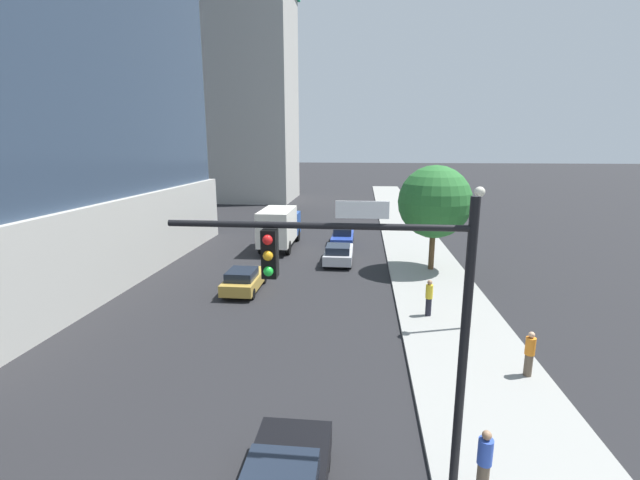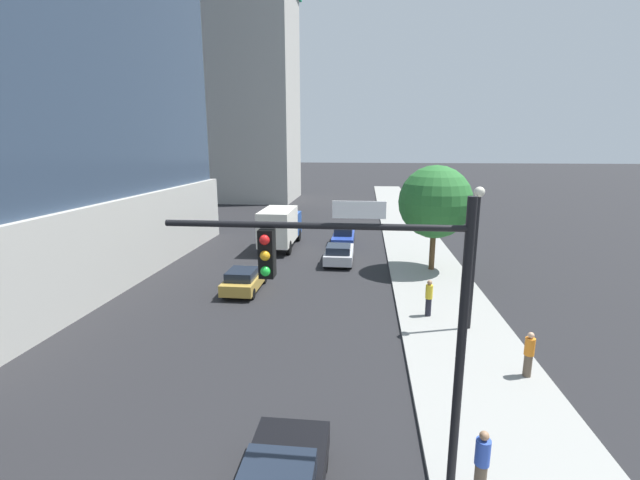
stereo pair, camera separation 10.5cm
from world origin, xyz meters
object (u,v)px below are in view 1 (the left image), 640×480
(street_lamp, at_px, (476,239))
(pedestrian_orange_shirt, at_px, (530,353))
(traffic_light_pole, at_px, (377,298))
(pedestrian_yellow_shirt, at_px, (429,297))
(car_silver, at_px, (339,253))
(street_tree, at_px, (435,202))
(car_blue, at_px, (343,236))
(construction_building, at_px, (250,78))
(pedestrian_blue_shirt, at_px, (484,462))
(car_gold, at_px, (244,280))
(box_truck, at_px, (279,226))

(street_lamp, xyz_separation_m, pedestrian_orange_shirt, (1.10, -3.94, -3.24))
(traffic_light_pole, height_order, pedestrian_orange_shirt, traffic_light_pole)
(street_lamp, xyz_separation_m, pedestrian_yellow_shirt, (-1.61, 1.27, -3.17))
(car_silver, bearing_deg, pedestrian_orange_shirt, -62.50)
(traffic_light_pole, xyz_separation_m, street_tree, (4.20, 18.92, -0.35))
(street_lamp, xyz_separation_m, car_blue, (-6.46, 16.43, -3.53))
(construction_building, relative_size, street_lamp, 6.42)
(traffic_light_pole, relative_size, pedestrian_blue_shirt, 4.21)
(street_lamp, xyz_separation_m, street_tree, (-0.28, 9.30, 0.36))
(pedestrian_blue_shirt, distance_m, pedestrian_orange_shirt, 6.33)
(pedestrian_blue_shirt, xyz_separation_m, pedestrian_orange_shirt, (3.02, 5.57, -0.00))
(pedestrian_blue_shirt, bearing_deg, pedestrian_orange_shirt, 61.53)
(construction_building, distance_m, car_gold, 45.88)
(street_lamp, relative_size, pedestrian_yellow_shirt, 3.57)
(pedestrian_orange_shirt, bearing_deg, pedestrian_yellow_shirt, 117.50)
(car_silver, height_order, box_truck, box_truck)
(car_gold, distance_m, box_truck, 10.48)
(car_blue, height_order, pedestrian_orange_shirt, pedestrian_orange_shirt)
(car_silver, bearing_deg, construction_building, 113.31)
(construction_building, height_order, street_tree, construction_building)
(street_lamp, distance_m, pedestrian_yellow_shirt, 3.78)
(street_tree, height_order, pedestrian_blue_shirt, street_tree)
(pedestrian_yellow_shirt, bearing_deg, car_blue, 107.75)
(car_silver, height_order, car_gold, car_silver)
(traffic_light_pole, relative_size, box_truck, 1.01)
(car_silver, relative_size, box_truck, 0.61)
(pedestrian_blue_shirt, bearing_deg, pedestrian_yellow_shirt, 88.35)
(street_lamp, bearing_deg, box_truck, 128.08)
(car_blue, xyz_separation_m, box_truck, (-4.99, -1.82, 1.12))
(street_tree, relative_size, car_silver, 1.60)
(traffic_light_pole, xyz_separation_m, pedestrian_blue_shirt, (2.57, 0.11, -3.95))
(construction_building, distance_m, car_silver, 41.73)
(car_silver, xyz_separation_m, car_gold, (-4.99, -6.39, -0.03))
(pedestrian_orange_shirt, bearing_deg, street_lamp, 105.63)
(traffic_light_pole, bearing_deg, pedestrian_blue_shirt, 2.55)
(car_silver, bearing_deg, traffic_light_pole, -84.41)
(car_blue, xyz_separation_m, pedestrian_blue_shirt, (4.54, -25.93, 0.29))
(construction_building, bearing_deg, street_tree, -59.63)
(car_silver, xyz_separation_m, pedestrian_blue_shirt, (4.54, -20.09, 0.29))
(car_gold, height_order, pedestrian_yellow_shirt, pedestrian_yellow_shirt)
(car_blue, bearing_deg, pedestrian_yellow_shirt, -72.25)
(traffic_light_pole, relative_size, pedestrian_orange_shirt, 4.22)
(traffic_light_pole, distance_m, car_blue, 26.46)
(car_gold, bearing_deg, pedestrian_orange_shirt, -32.95)
(traffic_light_pole, xyz_separation_m, box_truck, (-6.96, 24.23, -3.12))
(construction_building, height_order, car_blue, construction_building)
(street_lamp, distance_m, car_silver, 12.89)
(car_silver, xyz_separation_m, pedestrian_orange_shirt, (7.56, -14.52, 0.29))
(street_tree, relative_size, pedestrian_orange_shirt, 4.09)
(car_blue, bearing_deg, street_tree, -49.07)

